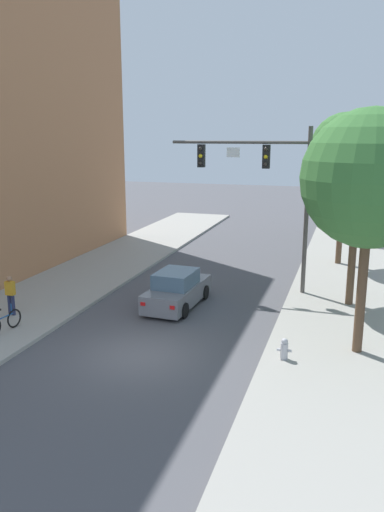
% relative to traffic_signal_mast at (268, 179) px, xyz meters
% --- Properties ---
extents(ground_plane, '(120.00, 120.00, 0.00)m').
position_rel_traffic_signal_mast_xyz_m(ground_plane, '(-2.80, -8.29, -5.33)').
color(ground_plane, '#4C4C51').
extents(sidewalk_right, '(5.00, 60.00, 0.15)m').
position_rel_traffic_signal_mast_xyz_m(sidewalk_right, '(3.70, -8.29, -5.26)').
color(sidewalk_right, '#99968E').
rests_on(sidewalk_right, ground).
extents(traffic_signal_mast, '(6.41, 0.38, 7.50)m').
position_rel_traffic_signal_mast_xyz_m(traffic_signal_mast, '(0.00, 0.00, 0.00)').
color(traffic_signal_mast, '#514C47').
rests_on(traffic_signal_mast, sidewalk_right).
extents(car_lead_grey, '(2.00, 4.32, 1.60)m').
position_rel_traffic_signal_mast_xyz_m(car_lead_grey, '(-3.27, -3.17, -4.61)').
color(car_lead_grey, slate).
rests_on(car_lead_grey, ground).
extents(pedestrian_sidewalk_left_walker, '(0.36, 0.22, 1.64)m').
position_rel_traffic_signal_mast_xyz_m(pedestrian_sidewalk_left_walker, '(-9.18, -6.61, -4.27)').
color(pedestrian_sidewalk_left_walker, '#232847').
rests_on(pedestrian_sidewalk_left_walker, sidewalk_left).
extents(bicycle_leaning, '(0.24, 1.77, 0.98)m').
position_rel_traffic_signal_mast_xyz_m(bicycle_leaning, '(-8.27, -8.29, -4.79)').
color(bicycle_leaning, black).
rests_on(bicycle_leaning, sidewalk_left).
extents(fire_hydrant, '(0.48, 0.24, 0.72)m').
position_rel_traffic_signal_mast_xyz_m(fire_hydrant, '(1.93, -7.53, -4.83)').
color(fire_hydrant, '#B2B2B7').
rests_on(fire_hydrant, sidewalk_right).
extents(street_tree_nearest, '(4.40, 4.40, 8.00)m').
position_rel_traffic_signal_mast_xyz_m(street_tree_nearest, '(4.20, -6.15, 0.60)').
color(street_tree_nearest, brown).
rests_on(street_tree_nearest, sidewalk_right).
extents(street_tree_second, '(4.39, 4.39, 7.54)m').
position_rel_traffic_signal_mast_xyz_m(street_tree_second, '(3.88, -1.07, 0.15)').
color(street_tree_second, brown).
rests_on(street_tree_second, sidewalk_right).
extents(street_tree_third, '(3.81, 3.81, 8.34)m').
position_rel_traffic_signal_mast_xyz_m(street_tree_third, '(3.20, 6.23, 1.21)').
color(street_tree_third, brown).
rests_on(street_tree_third, sidewalk_right).
extents(street_tree_farthest, '(3.58, 3.58, 6.86)m').
position_rel_traffic_signal_mast_xyz_m(street_tree_farthest, '(3.25, 14.44, -0.14)').
color(street_tree_farthest, brown).
rests_on(street_tree_farthest, sidewalk_right).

